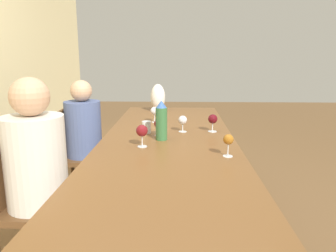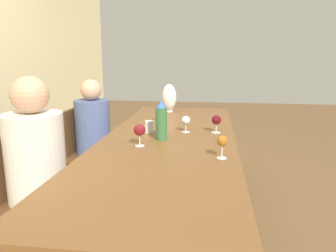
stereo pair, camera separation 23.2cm
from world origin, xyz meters
The scene contains 15 objects.
ground_plane centered at (0.00, 0.00, 0.00)m, with size 14.00×14.00×0.00m, color brown.
dining_table centered at (0.00, 0.00, 0.70)m, with size 2.79×0.96×0.76m.
water_bottle centered at (-0.02, 0.05, 0.90)m, with size 0.08×0.08×0.28m.
water_tumbler centered at (0.17, 0.17, 0.81)m, with size 0.07×0.07×0.09m.
vase centered at (1.13, 0.14, 0.91)m, with size 0.15×0.15×0.29m.
wine_glass_0 centered at (0.58, 0.14, 0.86)m, with size 0.07×0.07×0.14m.
wine_glass_1 centered at (0.10, 0.07, 0.85)m, with size 0.07×0.07×0.13m.
wine_glass_2 centered at (0.24, -0.34, 0.86)m, with size 0.07×0.07×0.14m.
wine_glass_3 centered at (-0.40, -0.37, 0.86)m, with size 0.06×0.06×0.14m.
wine_glass_4 centered at (-0.21, 0.16, 0.87)m, with size 0.08×0.08×0.15m.
wine_glass_5 centered at (0.22, -0.11, 0.85)m, with size 0.07×0.07×0.13m.
chair_near centered at (-0.42, 0.86, 0.47)m, with size 0.44×0.44×0.86m.
chair_far centered at (0.59, 0.86, 0.47)m, with size 0.44×0.44×0.86m.
person_near centered at (-0.42, 0.78, 0.66)m, with size 0.37×0.37×1.23m.
person_far centered at (0.59, 0.78, 0.61)m, with size 0.32×0.32×1.13m.
Camera 2 is at (-2.26, -0.30, 1.37)m, focal length 35.00 mm.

